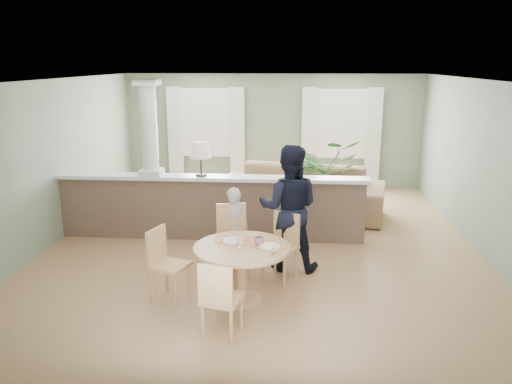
# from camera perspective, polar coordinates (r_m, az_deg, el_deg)

# --- Properties ---
(ground) EXTENTS (8.00, 8.00, 0.00)m
(ground) POSITION_cam_1_polar(r_m,az_deg,el_deg) (8.45, 0.76, -5.92)
(ground) COLOR #A58057
(ground) RESTS_ON ground
(room_shell) EXTENTS (7.02, 8.02, 2.71)m
(room_shell) POSITION_cam_1_polar(r_m,az_deg,el_deg) (8.62, 0.86, 6.94)
(room_shell) COLOR gray
(room_shell) RESTS_ON ground
(pony_wall) EXTENTS (5.32, 0.38, 2.70)m
(pony_wall) POSITION_cam_1_polar(r_m,az_deg,el_deg) (8.53, -5.77, -0.79)
(pony_wall) COLOR brown
(pony_wall) RESTS_ON ground
(sofa) EXTENTS (3.44, 1.86, 0.95)m
(sofa) POSITION_cam_1_polar(r_m,az_deg,el_deg) (9.92, 5.00, 0.05)
(sofa) COLOR #8E704D
(sofa) RESTS_ON ground
(houseplant) EXTENTS (1.79, 1.70, 1.56)m
(houseplant) POSITION_cam_1_polar(r_m,az_deg,el_deg) (9.79, 7.38, 1.63)
(houseplant) COLOR #356C2B
(houseplant) RESTS_ON ground
(dining_table) EXTENTS (1.22, 1.22, 0.83)m
(dining_table) POSITION_cam_1_polar(r_m,az_deg,el_deg) (6.33, -1.54, -7.51)
(dining_table) COLOR tan
(dining_table) RESTS_ON ground
(chair_far_boy) EXTENTS (0.55, 0.55, 1.00)m
(chair_far_boy) POSITION_cam_1_polar(r_m,az_deg,el_deg) (7.20, -2.72, -5.00)
(chair_far_boy) COLOR tan
(chair_far_boy) RESTS_ON ground
(chair_far_man) EXTENTS (0.57, 0.57, 0.93)m
(chair_far_man) POSITION_cam_1_polar(r_m,az_deg,el_deg) (7.02, 3.04, -5.85)
(chair_far_man) COLOR tan
(chair_far_man) RESTS_ON ground
(chair_near) EXTENTS (0.49, 0.49, 0.91)m
(chair_near) POSITION_cam_1_polar(r_m,az_deg,el_deg) (5.56, -4.19, -11.83)
(chair_near) COLOR tan
(chair_near) RESTS_ON ground
(chair_side) EXTENTS (0.54, 0.54, 0.94)m
(chair_side) POSITION_cam_1_polar(r_m,az_deg,el_deg) (6.52, -10.38, -7.72)
(chair_side) COLOR tan
(chair_side) RESTS_ON ground
(child_person) EXTENTS (0.45, 0.30, 1.23)m
(child_person) POSITION_cam_1_polar(r_m,az_deg,el_deg) (7.35, -2.57, -4.09)
(child_person) COLOR #A4A4AA
(child_person) RESTS_ON ground
(man_person) EXTENTS (0.95, 0.77, 1.85)m
(man_person) POSITION_cam_1_polar(r_m,az_deg,el_deg) (7.22, 3.77, -1.84)
(man_person) COLOR black
(man_person) RESTS_ON ground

